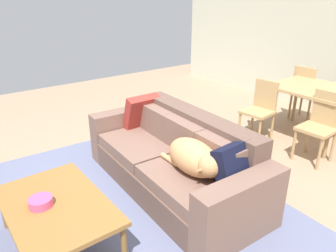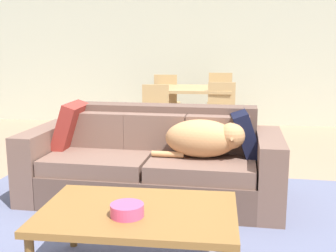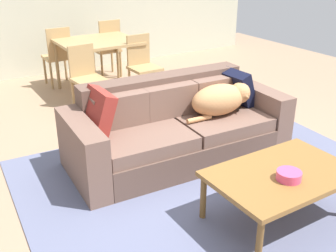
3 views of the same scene
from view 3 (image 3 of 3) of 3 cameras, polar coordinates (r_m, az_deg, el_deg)
name	(u,v)px [view 3 (image 3 of 3)]	position (r m, az deg, el deg)	size (l,w,h in m)	color
ground_plane	(186,163)	(4.24, 2.51, -5.23)	(10.00, 10.00, 0.00)	#9F8064
area_rug	(226,193)	(3.79, 8.02, -9.18)	(3.44, 3.17, 0.01)	slate
couch	(176,129)	(4.24, 1.11, -0.40)	(2.30, 1.06, 0.82)	brown
dog_on_left_cushion	(221,99)	(4.28, 7.46, 3.75)	(0.79, 0.38, 0.32)	tan
throw_pillow_by_left_arm	(97,113)	(3.86, -9.84, 1.77)	(0.13, 0.44, 0.44)	maroon
throw_pillow_by_right_arm	(237,88)	(4.60, 9.63, 5.22)	(0.13, 0.40, 0.40)	black
coffee_table	(282,177)	(3.36, 15.60, -6.86)	(1.14, 0.75, 0.43)	olive
bowl_on_coffee_table	(289,175)	(3.24, 16.50, -6.63)	(0.19, 0.19, 0.07)	#EA4C7F
dining_table	(98,45)	(6.24, -9.73, 11.00)	(1.12, 0.97, 0.78)	tan
dining_chair_near_left	(86,75)	(5.59, -11.34, 7.02)	(0.43, 0.43, 0.86)	tan
dining_chair_near_right	(142,63)	(5.97, -3.60, 8.72)	(0.41, 0.41, 0.90)	tan
dining_chair_far_left	(58,54)	(6.66, -15.07, 9.68)	(0.40, 0.40, 0.93)	tan
dining_chair_far_right	(108,46)	(6.96, -8.37, 10.96)	(0.40, 0.40, 0.96)	tan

